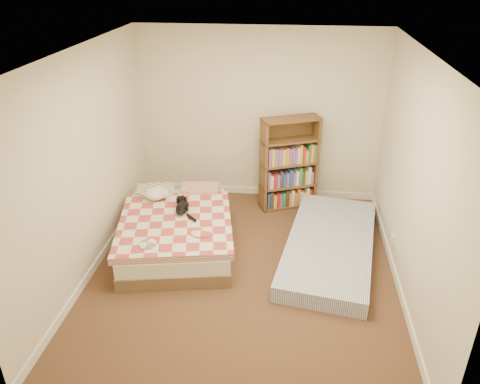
# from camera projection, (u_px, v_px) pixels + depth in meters

# --- Properties ---
(room) EXTENTS (3.51, 4.01, 2.51)m
(room) POSITION_uv_depth(u_px,v_px,m) (244.00, 178.00, 4.97)
(room) COLOR #4D3221
(room) RESTS_ON ground
(bed) EXTENTS (1.61, 2.05, 0.49)m
(bed) POSITION_uv_depth(u_px,v_px,m) (177.00, 229.00, 5.91)
(bed) COLOR brown
(bed) RESTS_ON room
(bookshelf) EXTENTS (0.91, 0.57, 1.35)m
(bookshelf) POSITION_uv_depth(u_px,v_px,m) (289.00, 173.00, 6.74)
(bookshelf) COLOR brown
(bookshelf) RESTS_ON room
(floor_mattress) EXTENTS (1.36, 2.38, 0.20)m
(floor_mattress) POSITION_uv_depth(u_px,v_px,m) (330.00, 246.00, 5.79)
(floor_mattress) COLOR #6672AA
(floor_mattress) RESTS_ON room
(black_cat) EXTENTS (0.26, 0.58, 0.13)m
(black_cat) POSITION_uv_depth(u_px,v_px,m) (183.00, 206.00, 5.87)
(black_cat) COLOR black
(black_cat) RESTS_ON bed
(white_dog) EXTENTS (0.40, 0.41, 0.15)m
(white_dog) POSITION_uv_depth(u_px,v_px,m) (156.00, 194.00, 6.14)
(white_dog) COLOR white
(white_dog) RESTS_ON bed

